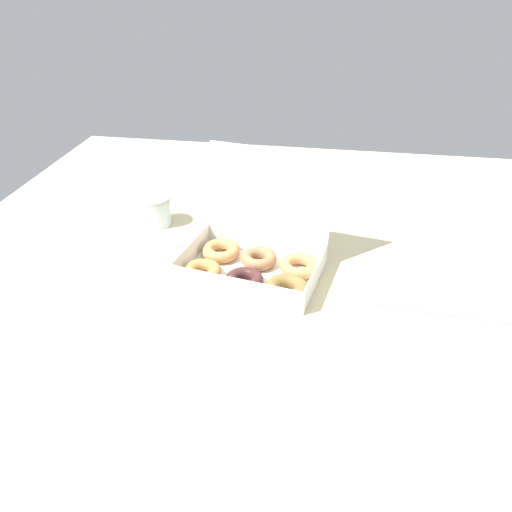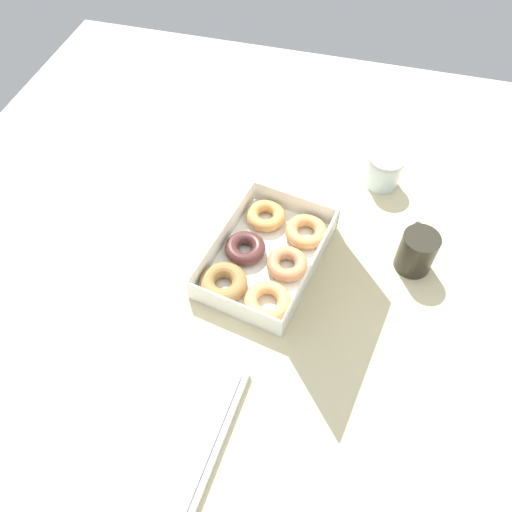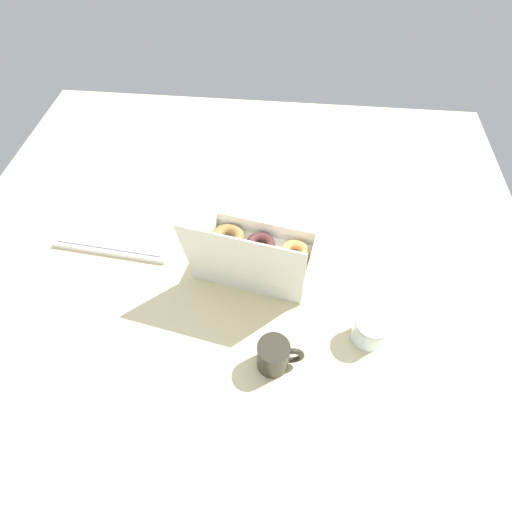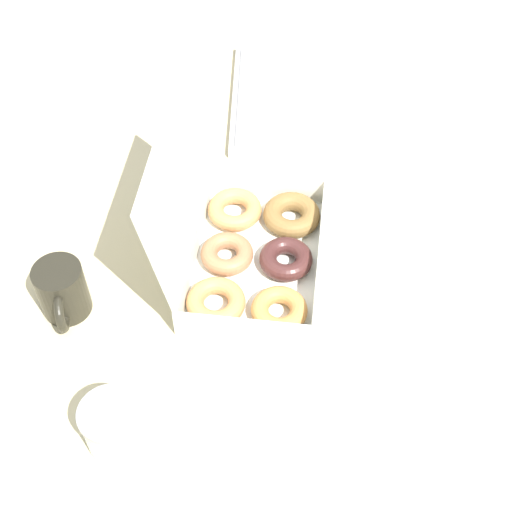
% 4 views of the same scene
% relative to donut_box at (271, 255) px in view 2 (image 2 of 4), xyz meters
% --- Properties ---
extents(ground_plane, '(1.80, 1.80, 0.02)m').
position_rel_donut_box_xyz_m(ground_plane, '(0.05, 0.02, -0.05)').
color(ground_plane, beige).
extents(donut_box, '(0.36, 0.31, 0.27)m').
position_rel_donut_box_xyz_m(donut_box, '(0.00, 0.00, 0.00)').
color(donut_box, white).
rests_on(donut_box, ground_plane).
extents(keyboard, '(0.37, 0.18, 0.02)m').
position_rel_donut_box_xyz_m(keyboard, '(0.44, -0.06, -0.03)').
color(keyboard, white).
rests_on(keyboard, ground_plane).
extents(coffee_mug, '(0.12, 0.08, 0.10)m').
position_rel_donut_box_xyz_m(coffee_mug, '(-0.08, 0.30, 0.01)').
color(coffee_mug, '#2A271D').
rests_on(coffee_mug, ground_plane).
extents(glass_jar, '(0.09, 0.09, 0.08)m').
position_rel_donut_box_xyz_m(glass_jar, '(-0.32, 0.21, 0.01)').
color(glass_jar, silver).
rests_on(glass_jar, ground_plane).
extents(paper_napkin, '(0.16, 0.15, 0.00)m').
position_rel_donut_box_xyz_m(paper_napkin, '(0.18, -0.25, -0.04)').
color(paper_napkin, white).
rests_on(paper_napkin, ground_plane).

